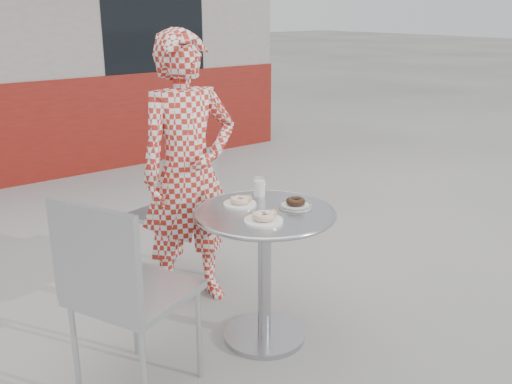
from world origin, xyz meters
TOP-DOWN VIEW (x-y plane):
  - ground at (0.00, 0.00)m, footprint 60.00×60.00m
  - bistro_table at (0.02, -0.02)m, footprint 0.71×0.71m
  - chair_far at (-0.00, 0.88)m, footprint 0.50×0.50m
  - chair_left at (-0.70, 0.00)m, footprint 0.60×0.60m
  - seated_person at (-0.04, 0.60)m, footprint 0.63×0.46m
  - plate_far at (-0.02, 0.13)m, footprint 0.17×0.17m
  - plate_near at (-0.08, -0.13)m, footprint 0.19×0.19m
  - plate_checker at (0.18, -0.06)m, footprint 0.17×0.17m
  - milk_cup at (0.14, 0.18)m, footprint 0.07×0.07m

SIDE VIEW (x-z plane):
  - ground at x=0.00m, z-range 0.00..0.00m
  - chair_far at x=0.00m, z-range -0.17..0.70m
  - chair_left at x=-0.70m, z-range -0.18..0.77m
  - bistro_table at x=0.02m, z-range 0.18..0.90m
  - plate_checker at x=0.18m, z-range 0.71..0.75m
  - plate_far at x=-0.02m, z-range 0.71..0.76m
  - plate_near at x=-0.08m, z-range 0.71..0.76m
  - milk_cup at x=0.14m, z-range 0.71..0.82m
  - seated_person at x=-0.04m, z-range 0.00..1.58m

